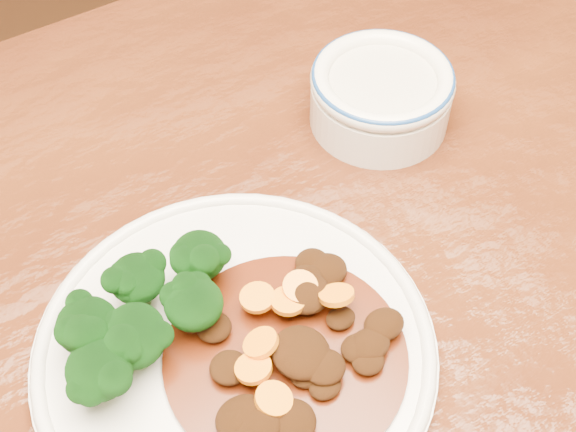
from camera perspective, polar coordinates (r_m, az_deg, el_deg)
dining_table at (r=0.67m, az=1.33°, el=-11.80°), size 1.51×0.92×0.75m
dinner_plate at (r=0.59m, az=-3.78°, el=-9.50°), size 0.29×0.29×0.02m
broccoli_florets at (r=0.57m, az=-10.53°, el=-7.11°), size 0.14×0.10×0.05m
mince_stew at (r=0.57m, az=0.14°, el=-9.92°), size 0.17×0.17×0.03m
dip_bowl at (r=0.73m, az=6.63°, el=8.64°), size 0.13×0.13×0.06m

